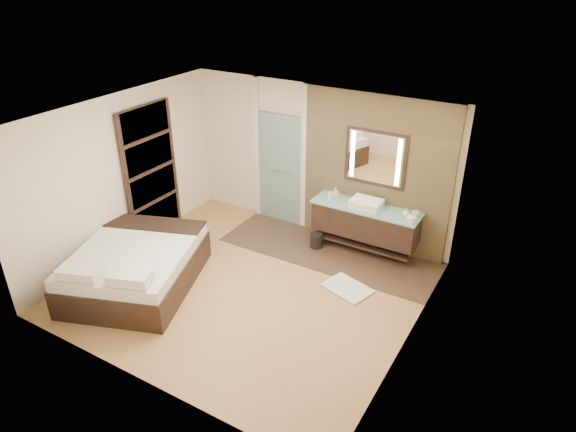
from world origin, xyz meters
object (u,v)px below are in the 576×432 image
Objects in this scene: mirror_unit at (375,158)px; bed at (136,267)px; waste_bin at (316,241)px; vanity at (365,222)px.

bed is at bearing -131.75° from mirror_unit.
waste_bin is at bearing 32.27° from bed.
vanity is 0.93m from waste_bin.
vanity is 3.80m from bed.
bed is 9.37× the size of waste_bin.
vanity is at bearing -90.00° from mirror_unit.
mirror_unit is 3.88× the size of waste_bin.
mirror_unit is 0.41× the size of bed.
bed is at bearing -134.15° from vanity.
bed is 3.07m from waste_bin.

